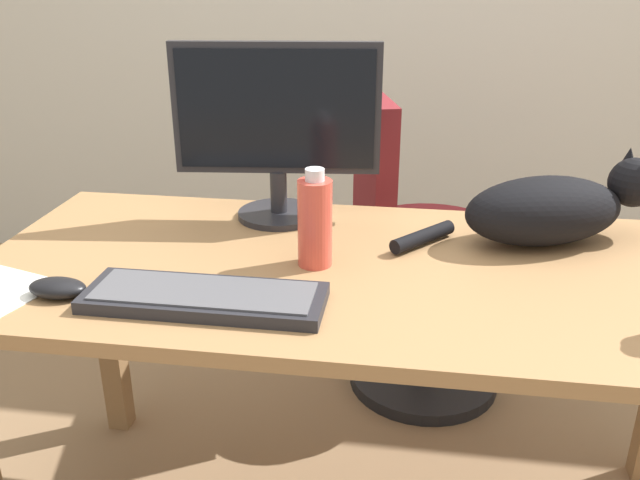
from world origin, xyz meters
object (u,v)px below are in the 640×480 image
at_px(computer_mouse, 57,288).
at_px(water_bottle, 315,222).
at_px(office_chair, 414,269).
at_px(keyboard, 205,297).
at_px(cat, 553,207).
at_px(monitor, 277,126).

xyz_separation_m(computer_mouse, water_bottle, (0.45, 0.21, 0.08)).
xyz_separation_m(office_chair, water_bottle, (-0.21, -0.66, 0.40)).
relative_size(keyboard, computer_mouse, 4.00).
relative_size(office_chair, keyboard, 2.16).
distance_m(computer_mouse, water_bottle, 0.51).
xyz_separation_m(office_chair, computer_mouse, (-0.66, -0.87, 0.32)).
bearing_deg(keyboard, water_bottle, 49.40).
relative_size(office_chair, water_bottle, 4.65).
xyz_separation_m(cat, computer_mouse, (-0.95, -0.41, -0.06)).
distance_m(office_chair, water_bottle, 0.79).
height_order(keyboard, cat, cat).
xyz_separation_m(keyboard, computer_mouse, (-0.28, -0.01, 0.00)).
height_order(monitor, computer_mouse, monitor).
bearing_deg(computer_mouse, office_chair, 52.91).
bearing_deg(cat, keyboard, -149.25).
bearing_deg(office_chair, keyboard, -113.85).
relative_size(keyboard, cat, 0.76).
bearing_deg(monitor, office_chair, 49.87).
height_order(office_chair, water_bottle, office_chair).
height_order(office_chair, keyboard, office_chair).
xyz_separation_m(office_chair, cat, (0.29, -0.46, 0.38)).
bearing_deg(keyboard, monitor, 84.68).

